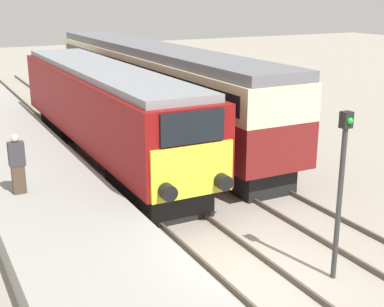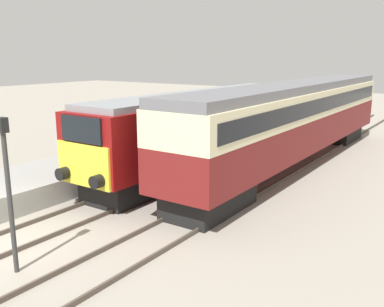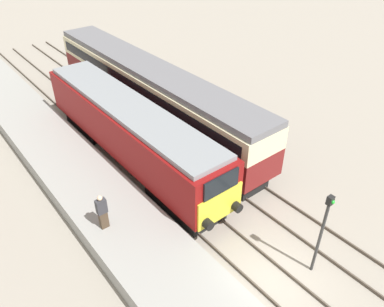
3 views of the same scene
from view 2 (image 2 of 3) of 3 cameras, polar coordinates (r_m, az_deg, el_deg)
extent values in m
plane|color=gray|center=(13.75, -24.26, -11.28)|extent=(120.00, 120.00, 0.00)
cube|color=gray|center=(20.78, -10.30, -1.04)|extent=(3.50, 50.00, 0.85)
cube|color=#4C4238|center=(17.08, -11.16, -5.40)|extent=(0.07, 60.00, 0.14)
cube|color=#4C4238|center=(16.13, -7.56, -6.37)|extent=(0.07, 60.00, 0.14)
cube|color=#4C4238|center=(14.95, -1.91, -7.84)|extent=(0.07, 60.00, 0.14)
cube|color=#4C4238|center=(14.20, 2.81, -9.00)|extent=(0.07, 60.00, 0.14)
cube|color=black|center=(17.02, -7.62, -3.82)|extent=(2.03, 4.00, 1.00)
cube|color=black|center=(24.99, 7.72, 1.59)|extent=(2.03, 4.00, 1.00)
cube|color=maroon|center=(20.46, 1.55, 4.11)|extent=(2.70, 14.87, 2.46)
cube|color=yellow|center=(14.98, -14.28, -1.51)|extent=(2.48, 0.10, 1.48)
cube|color=black|center=(14.73, -14.54, 3.12)|extent=(1.89, 0.10, 0.89)
cube|color=gray|center=(20.30, 1.57, 7.87)|extent=(2.38, 14.28, 0.24)
cylinder|color=black|center=(15.59, -16.84, -2.59)|extent=(0.44, 0.35, 0.44)
cylinder|color=black|center=(14.34, -12.57, -3.68)|extent=(0.44, 0.35, 0.44)
cube|color=black|center=(15.17, 2.40, -5.92)|extent=(1.89, 3.60, 0.95)
cube|color=black|center=(29.36, 19.07, 2.64)|extent=(1.89, 3.60, 0.95)
cube|color=maroon|center=(21.75, 13.60, 2.95)|extent=(2.70, 20.16, 1.56)
cube|color=beige|center=(21.56, 13.79, 6.60)|extent=(2.71, 20.16, 1.23)
cube|color=black|center=(21.56, 13.79, 6.60)|extent=(2.75, 19.36, 0.67)
cube|color=slate|center=(21.49, 13.91, 8.70)|extent=(2.48, 20.16, 0.36)
cube|color=#473828|center=(19.96, -15.81, 0.58)|extent=(0.36, 0.24, 0.83)
cube|color=#333338|center=(19.81, -15.95, 2.74)|extent=(0.44, 0.26, 0.69)
sphere|color=beige|center=(19.74, -16.03, 4.05)|extent=(0.23, 0.23, 0.23)
cylinder|color=#333333|center=(11.47, -23.08, -6.31)|extent=(0.12, 0.12, 3.60)
cube|color=black|center=(11.01, -23.99, 3.48)|extent=(0.24, 0.20, 0.36)
camera|label=1|loc=(17.62, -65.45, 8.77)|focal=50.00mm
camera|label=3|loc=(20.79, -57.56, 28.01)|focal=35.00mm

